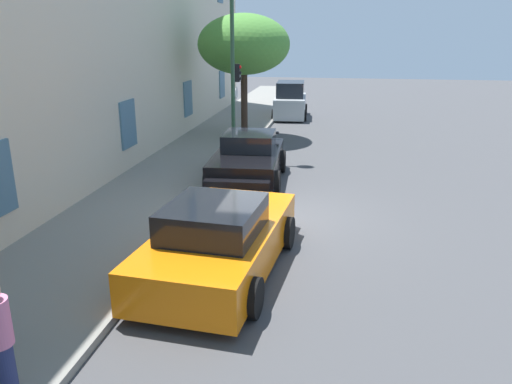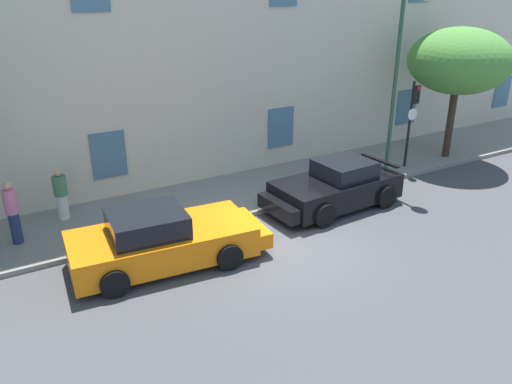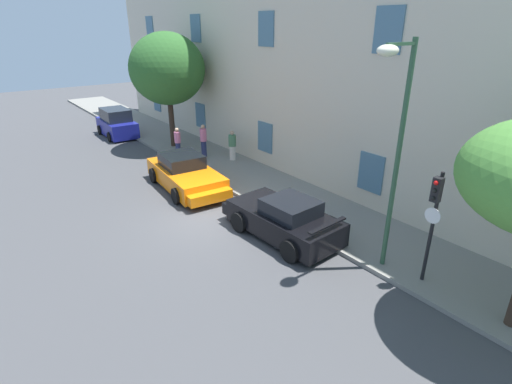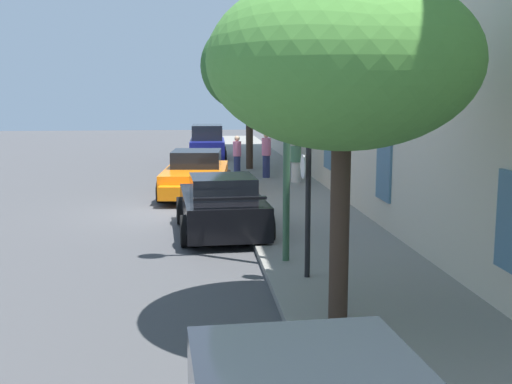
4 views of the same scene
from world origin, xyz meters
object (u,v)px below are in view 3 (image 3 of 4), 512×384
at_px(hatchback_parked, 117,124).
at_px(pedestrian_admiring, 232,145).
at_px(sportscar_red_lead, 187,175).
at_px(tree_near_kerb, 167,69).
at_px(pedestrian_strolling, 178,142).
at_px(sportscar_yellow_flank, 281,218).
at_px(street_lamp, 394,123).
at_px(traffic_light, 434,210).
at_px(pedestrian_bystander, 204,140).

xyz_separation_m(hatchback_parked, pedestrian_admiring, (9.10, 3.05, 0.11)).
bearing_deg(sportscar_red_lead, tree_near_kerb, 159.02).
bearing_deg(pedestrian_strolling, hatchback_parked, -171.34).
distance_m(sportscar_yellow_flank, pedestrian_admiring, 8.25).
bearing_deg(pedestrian_strolling, street_lamp, -1.54).
bearing_deg(pedestrian_admiring, pedestrian_strolling, -139.14).
height_order(hatchback_parked, pedestrian_admiring, hatchback_parked).
distance_m(tree_near_kerb, pedestrian_admiring, 5.81).
relative_size(street_lamp, pedestrian_strolling, 4.04).
bearing_deg(pedestrian_strolling, sportscar_yellow_flank, -6.37).
xyz_separation_m(tree_near_kerb, traffic_light, (16.55, -0.51, -2.19)).
bearing_deg(hatchback_parked, pedestrian_bystander, 15.32).
bearing_deg(traffic_light, sportscar_yellow_flank, -164.27).
height_order(traffic_light, pedestrian_bystander, traffic_light).
distance_m(sportscar_yellow_flank, street_lamp, 5.18).
bearing_deg(pedestrian_admiring, hatchback_parked, -161.48).
xyz_separation_m(traffic_light, pedestrian_bystander, (-13.60, 0.90, -1.30)).
bearing_deg(street_lamp, pedestrian_admiring, 167.83).
bearing_deg(pedestrian_admiring, sportscar_yellow_flank, -22.31).
bearing_deg(pedestrian_admiring, street_lamp, -12.17).
distance_m(street_lamp, pedestrian_bystander, 12.97).
relative_size(pedestrian_admiring, pedestrian_bystander, 0.89).
bearing_deg(street_lamp, pedestrian_bystander, 173.39).
relative_size(tree_near_kerb, pedestrian_strolling, 4.03).
bearing_deg(pedestrian_bystander, traffic_light, -3.80).
relative_size(traffic_light, pedestrian_strolling, 2.05).
bearing_deg(pedestrian_strolling, pedestrian_bystander, 49.13).
bearing_deg(sportscar_yellow_flank, pedestrian_strolling, 173.63).
xyz_separation_m(hatchback_parked, pedestrian_bystander, (7.70, 2.11, 0.23)).
height_order(sportscar_red_lead, pedestrian_admiring, pedestrian_admiring).
bearing_deg(sportscar_yellow_flank, pedestrian_admiring, 157.69).
relative_size(sportscar_red_lead, sportscar_yellow_flank, 1.13).
height_order(pedestrian_admiring, pedestrian_bystander, pedestrian_bystander).
bearing_deg(pedestrian_bystander, sportscar_yellow_flank, -13.64).
bearing_deg(sportscar_yellow_flank, sportscar_red_lead, -174.13).
relative_size(tree_near_kerb, street_lamp, 1.00).
distance_m(traffic_light, street_lamp, 2.50).
distance_m(sportscar_red_lead, tree_near_kerb, 7.73).
xyz_separation_m(street_lamp, pedestrian_bystander, (-12.42, 1.44, -3.44)).
distance_m(sportscar_yellow_flank, tree_near_kerb, 12.72).
xyz_separation_m(tree_near_kerb, street_lamp, (15.37, -1.04, -0.06)).
height_order(sportscar_red_lead, pedestrian_strolling, pedestrian_strolling).
bearing_deg(sportscar_red_lead, street_lamp, 8.36).
xyz_separation_m(tree_near_kerb, pedestrian_bystander, (2.95, 0.39, -3.50)).
relative_size(tree_near_kerb, pedestrian_bystander, 3.59).
height_order(tree_near_kerb, pedestrian_bystander, tree_near_kerb).
height_order(sportscar_yellow_flank, tree_near_kerb, tree_near_kerb).
bearing_deg(hatchback_parked, street_lamp, 1.91).
distance_m(sportscar_yellow_flank, hatchback_parked, 16.73).
relative_size(sportscar_yellow_flank, street_lamp, 0.71).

